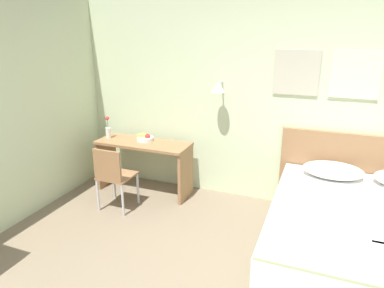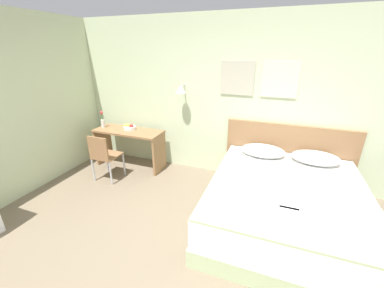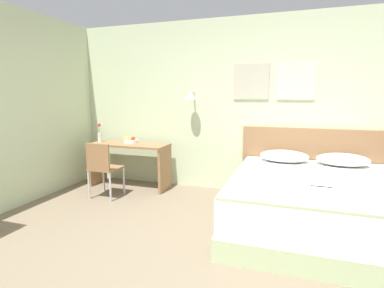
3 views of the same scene
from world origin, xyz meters
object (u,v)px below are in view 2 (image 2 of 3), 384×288
Objects in this scene: pillow_right at (316,158)px; throw_blanket at (288,215)px; fruit_bowl at (130,127)px; desk at (129,141)px; bed at (284,205)px; flower_vase at (103,121)px; pillow_left at (263,151)px; headboard at (287,155)px; folded_towel_near_foot at (296,204)px; desk_chair at (103,154)px; folded_towel_mid_bed at (285,220)px.

pillow_right is 1.44m from throw_blanket.
desk is at bearing -87.43° from fruit_bowl.
fruit_bowl is (-2.79, 0.80, 0.47)m from bed.
throw_blanket is 3.60m from flower_vase.
bed is 3.19× the size of pillow_left.
pillow_left is at bearing 1.01° from flower_vase.
desk is at bearing 1.54° from flower_vase.
throw_blanket is 3.09m from desk.
flower_vase is (-0.54, -0.07, 0.08)m from fruit_bowl.
headboard reaches higher than pillow_right.
folded_towel_near_foot is 3.61m from flower_vase.
flower_vase reaches higher than desk.
bed is at bearing -115.13° from pillow_right.
pillow_right reaches higher than bed.
flower_vase is (-3.40, 1.19, 0.20)m from folded_towel_near_foot.
headboard is 2.81m from fruit_bowl.
throw_blanket is (0.37, -1.39, -0.07)m from pillow_left.
pillow_right is at bearing 11.63° from desk_chair.
folded_towel_near_foot is 1.05× the size of flower_vase.
throw_blanket is at bearing -116.50° from folded_towel_near_foot.
folded_towel_near_foot is at bearing -22.90° from desk.
fruit_bowl is (-2.75, 1.56, 0.12)m from folded_towel_mid_bed.
desk_chair is (-0.08, -0.63, -0.02)m from desk.
headboard reaches higher than desk_chair.
desk is 0.64m from flower_vase.
pillow_right is at bearing -38.33° from headboard.
folded_towel_near_foot is (-0.29, -1.24, -0.03)m from pillow_right.
folded_towel_near_foot is (0.07, -0.46, 0.35)m from bed.
pillow_right is 2.69× the size of fruit_bowl.
flower_vase is at bearing -174.12° from headboard.
desk_chair reaches higher than folded_towel_mid_bed.
throw_blanket is at bearing -90.00° from bed.
throw_blanket is (-0.37, -1.39, -0.07)m from pillow_right.
bed is at bearing 90.00° from throw_blanket.
headboard is 3.02m from desk_chair.
throw_blanket is (0.00, -0.61, 0.31)m from bed.
pillow_left is 2.42m from desk.
fruit_bowl is at bearing 92.57° from desk.
bed is at bearing -2.35° from desk_chair.
folded_towel_mid_bed is 0.28× the size of desk.
desk reaches higher than folded_towel_near_foot.
fruit_bowl is at bearing 7.67° from flower_vase.
folded_towel_mid_bed is (-0.04, -0.15, 0.04)m from throw_blanket.
pillow_left and pillow_right have the same top height.
desk is (-2.78, 0.75, 0.23)m from bed.
pillow_right is 1.83× the size of folded_towel_mid_bed.
folded_towel_mid_bed is 1.47× the size of fruit_bowl.
flower_vase reaches higher than pillow_right.
pillow_left is 0.74m from pillow_right.
flower_vase is (-0.46, 0.61, 0.35)m from desk_chair.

